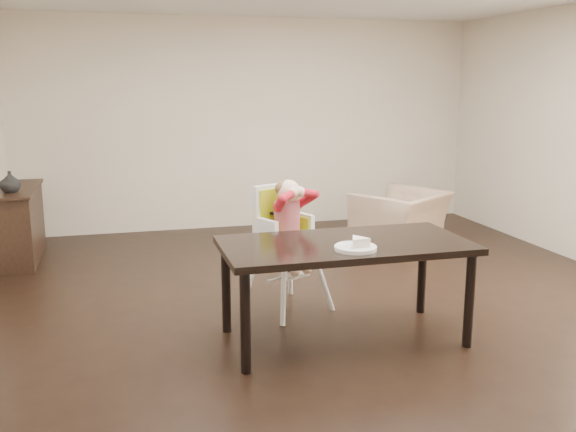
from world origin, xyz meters
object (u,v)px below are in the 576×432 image
(high_chair, at_px, (285,218))
(sideboard, at_px, (18,224))
(dining_table, at_px, (345,252))
(armchair, at_px, (401,210))

(high_chair, bearing_deg, sideboard, 112.28)
(dining_table, distance_m, high_chair, 0.81)
(armchair, xyz_separation_m, sideboard, (-4.21, 0.52, -0.03))
(high_chair, xyz_separation_m, armchair, (1.84, 1.69, -0.35))
(sideboard, bearing_deg, armchair, -6.98)
(dining_table, xyz_separation_m, armchair, (1.59, 2.45, -0.24))
(high_chair, height_order, sideboard, high_chair)
(dining_table, relative_size, armchair, 1.82)
(sideboard, bearing_deg, dining_table, -48.46)
(high_chair, xyz_separation_m, sideboard, (-2.37, 2.20, -0.39))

